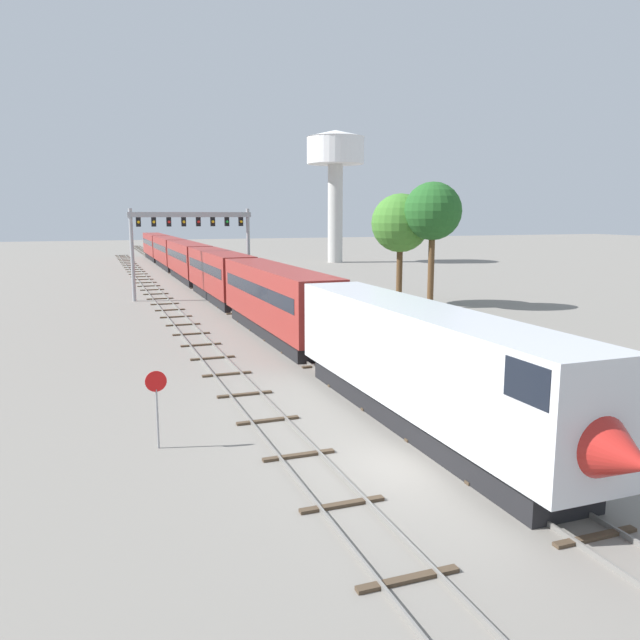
{
  "coord_description": "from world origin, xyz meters",
  "views": [
    {
      "loc": [
        -10.0,
        -17.66,
        8.35
      ],
      "look_at": [
        1.0,
        12.0,
        3.0
      ],
      "focal_mm": 35.05,
      "sensor_mm": 36.0,
      "label": 1
    }
  ],
  "objects_px": {
    "water_tower": "(335,159)",
    "trackside_tree_mid": "(433,212)",
    "passenger_train": "(201,266)",
    "stop_sign": "(157,398)",
    "signal_gantry": "(191,232)",
    "trackside_tree_left": "(400,224)"
  },
  "relations": [
    {
      "from": "water_tower",
      "to": "trackside_tree_mid",
      "type": "distance_m",
      "value": 56.39
    },
    {
      "from": "passenger_train",
      "to": "trackside_tree_mid",
      "type": "xyz_separation_m",
      "value": [
        16.73,
        -22.62,
        5.97
      ]
    },
    {
      "from": "stop_sign",
      "to": "passenger_train",
      "type": "bearing_deg",
      "value": 78.53
    },
    {
      "from": "water_tower",
      "to": "passenger_train",
      "type": "bearing_deg",
      "value": -132.61
    },
    {
      "from": "stop_sign",
      "to": "trackside_tree_mid",
      "type": "relative_size",
      "value": 0.26
    },
    {
      "from": "trackside_tree_left",
      "to": "signal_gantry",
      "type": "bearing_deg",
      "value": 147.16
    },
    {
      "from": "passenger_train",
      "to": "trackside_tree_left",
      "type": "relative_size",
      "value": 11.7
    },
    {
      "from": "trackside_tree_left",
      "to": "trackside_tree_mid",
      "type": "xyz_separation_m",
      "value": [
        1.62,
        -2.96,
        1.04
      ]
    },
    {
      "from": "signal_gantry",
      "to": "water_tower",
      "type": "distance_m",
      "value": 52.09
    },
    {
      "from": "passenger_train",
      "to": "water_tower",
      "type": "relative_size",
      "value": 5.3
    },
    {
      "from": "passenger_train",
      "to": "trackside_tree_left",
      "type": "xyz_separation_m",
      "value": [
        15.11,
        -19.66,
        4.93
      ]
    },
    {
      "from": "signal_gantry",
      "to": "trackside_tree_mid",
      "type": "distance_m",
      "value": 23.76
    },
    {
      "from": "stop_sign",
      "to": "trackside_tree_left",
      "type": "xyz_separation_m",
      "value": [
        25.11,
        29.64,
        5.67
      ]
    },
    {
      "from": "passenger_train",
      "to": "stop_sign",
      "type": "xyz_separation_m",
      "value": [
        -10.0,
        -49.3,
        -0.74
      ]
    },
    {
      "from": "trackside_tree_left",
      "to": "trackside_tree_mid",
      "type": "relative_size",
      "value": 0.92
    },
    {
      "from": "passenger_train",
      "to": "signal_gantry",
      "type": "xyz_separation_m",
      "value": [
        -2.25,
        -8.46,
        4.01
      ]
    },
    {
      "from": "passenger_train",
      "to": "signal_gantry",
      "type": "relative_size",
      "value": 9.94
    },
    {
      "from": "signal_gantry",
      "to": "trackside_tree_mid",
      "type": "relative_size",
      "value": 1.08
    },
    {
      "from": "trackside_tree_mid",
      "to": "stop_sign",
      "type": "bearing_deg",
      "value": -135.05
    },
    {
      "from": "water_tower",
      "to": "stop_sign",
      "type": "xyz_separation_m",
      "value": [
        -39.07,
        -80.9,
        -16.05
      ]
    },
    {
      "from": "water_tower",
      "to": "stop_sign",
      "type": "relative_size",
      "value": 7.88
    },
    {
      "from": "passenger_train",
      "to": "water_tower",
      "type": "height_order",
      "value": "water_tower"
    }
  ]
}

